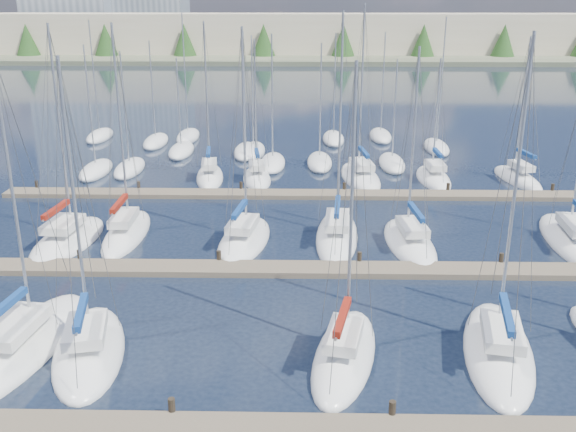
{
  "coord_description": "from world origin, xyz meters",
  "views": [
    {
      "loc": [
        0.64,
        -16.7,
        14.75
      ],
      "look_at": [
        0.0,
        14.0,
        4.0
      ],
      "focal_mm": 40.0,
      "sensor_mm": 36.0,
      "label": 1
    }
  ],
  "objects_px": {
    "sailboat_p": "(360,176)",
    "sailboat_h": "(68,240)",
    "sailboat_e": "(498,350)",
    "sailboat_b": "(24,345)",
    "sailboat_r": "(518,178)",
    "sailboat_q": "(433,178)",
    "sailboat_k": "(337,235)",
    "sailboat_i": "(127,233)",
    "sailboat_m": "(573,241)",
    "sailboat_d": "(344,355)",
    "sailboat_n": "(210,176)",
    "sailboat_j": "(244,240)",
    "sailboat_l": "(410,242)",
    "sailboat_c": "(89,350)",
    "sailboat_o": "(257,178)"
  },
  "relations": [
    {
      "from": "sailboat_l",
      "to": "sailboat_b",
      "type": "xyz_separation_m",
      "value": [
        -18.79,
        -12.5,
        -0.01
      ]
    },
    {
      "from": "sailboat_r",
      "to": "sailboat_b",
      "type": "distance_m",
      "value": 40.37
    },
    {
      "from": "sailboat_d",
      "to": "sailboat_h",
      "type": "relative_size",
      "value": 0.95
    },
    {
      "from": "sailboat_l",
      "to": "sailboat_i",
      "type": "height_order",
      "value": "sailboat_i"
    },
    {
      "from": "sailboat_c",
      "to": "sailboat_p",
      "type": "distance_m",
      "value": 31.13
    },
    {
      "from": "sailboat_e",
      "to": "sailboat_b",
      "type": "distance_m",
      "value": 20.61
    },
    {
      "from": "sailboat_l",
      "to": "sailboat_e",
      "type": "relative_size",
      "value": 0.89
    },
    {
      "from": "sailboat_i",
      "to": "sailboat_e",
      "type": "distance_m",
      "value": 24.04
    },
    {
      "from": "sailboat_r",
      "to": "sailboat_p",
      "type": "relative_size",
      "value": 0.83
    },
    {
      "from": "sailboat_c",
      "to": "sailboat_m",
      "type": "distance_m",
      "value": 29.26
    },
    {
      "from": "sailboat_p",
      "to": "sailboat_q",
      "type": "xyz_separation_m",
      "value": [
        6.03,
        -0.36,
        -0.01
      ]
    },
    {
      "from": "sailboat_r",
      "to": "sailboat_n",
      "type": "bearing_deg",
      "value": 170.65
    },
    {
      "from": "sailboat_j",
      "to": "sailboat_n",
      "type": "height_order",
      "value": "sailboat_j"
    },
    {
      "from": "sailboat_p",
      "to": "sailboat_b",
      "type": "bearing_deg",
      "value": -128.09
    },
    {
      "from": "sailboat_c",
      "to": "sailboat_j",
      "type": "height_order",
      "value": "sailboat_j"
    },
    {
      "from": "sailboat_l",
      "to": "sailboat_m",
      "type": "distance_m",
      "value": 10.2
    },
    {
      "from": "sailboat_e",
      "to": "sailboat_h",
      "type": "distance_m",
      "value": 26.23
    },
    {
      "from": "sailboat_i",
      "to": "sailboat_q",
      "type": "bearing_deg",
      "value": 30.35
    },
    {
      "from": "sailboat_r",
      "to": "sailboat_q",
      "type": "distance_m",
      "value": 6.93
    },
    {
      "from": "sailboat_e",
      "to": "sailboat_m",
      "type": "xyz_separation_m",
      "value": [
        8.37,
        13.1,
        -0.01
      ]
    },
    {
      "from": "sailboat_i",
      "to": "sailboat_b",
      "type": "relative_size",
      "value": 1.03
    },
    {
      "from": "sailboat_n",
      "to": "sailboat_b",
      "type": "distance_m",
      "value": 27.44
    },
    {
      "from": "sailboat_r",
      "to": "sailboat_b",
      "type": "height_order",
      "value": "sailboat_b"
    },
    {
      "from": "sailboat_c",
      "to": "sailboat_n",
      "type": "distance_m",
      "value": 27.5
    },
    {
      "from": "sailboat_h",
      "to": "sailboat_m",
      "type": "xyz_separation_m",
      "value": [
        31.39,
        0.53,
        -0.0
      ]
    },
    {
      "from": "sailboat_q",
      "to": "sailboat_p",
      "type": "bearing_deg",
      "value": 175.46
    },
    {
      "from": "sailboat_l",
      "to": "sailboat_d",
      "type": "bearing_deg",
      "value": -114.56
    },
    {
      "from": "sailboat_o",
      "to": "sailboat_k",
      "type": "distance_m",
      "value": 14.34
    },
    {
      "from": "sailboat_n",
      "to": "sailboat_m",
      "type": "height_order",
      "value": "sailboat_m"
    },
    {
      "from": "sailboat_d",
      "to": "sailboat_o",
      "type": "distance_m",
      "value": 27.78
    },
    {
      "from": "sailboat_j",
      "to": "sailboat_m",
      "type": "height_order",
      "value": "sailboat_m"
    },
    {
      "from": "sailboat_d",
      "to": "sailboat_k",
      "type": "relative_size",
      "value": 0.9
    },
    {
      "from": "sailboat_e",
      "to": "sailboat_m",
      "type": "bearing_deg",
      "value": 68.24
    },
    {
      "from": "sailboat_d",
      "to": "sailboat_q",
      "type": "height_order",
      "value": "sailboat_d"
    },
    {
      "from": "sailboat_p",
      "to": "sailboat_k",
      "type": "bearing_deg",
      "value": -107.12
    },
    {
      "from": "sailboat_j",
      "to": "sailboat_k",
      "type": "distance_m",
      "value": 5.89
    },
    {
      "from": "sailboat_i",
      "to": "sailboat_n",
      "type": "bearing_deg",
      "value": 74.56
    },
    {
      "from": "sailboat_c",
      "to": "sailboat_k",
      "type": "height_order",
      "value": "sailboat_k"
    },
    {
      "from": "sailboat_c",
      "to": "sailboat_n",
      "type": "height_order",
      "value": "sailboat_n"
    },
    {
      "from": "sailboat_e",
      "to": "sailboat_h",
      "type": "relative_size",
      "value": 1.02
    },
    {
      "from": "sailboat_n",
      "to": "sailboat_k",
      "type": "xyz_separation_m",
      "value": [
        9.92,
        -13.44,
        -0.01
      ]
    },
    {
      "from": "sailboat_l",
      "to": "sailboat_e",
      "type": "bearing_deg",
      "value": -86.02
    },
    {
      "from": "sailboat_j",
      "to": "sailboat_k",
      "type": "bearing_deg",
      "value": 16.71
    },
    {
      "from": "sailboat_p",
      "to": "sailboat_h",
      "type": "xyz_separation_m",
      "value": [
        -19.44,
        -14.89,
        -0.01
      ]
    },
    {
      "from": "sailboat_p",
      "to": "sailboat_m",
      "type": "bearing_deg",
      "value": -56.46
    },
    {
      "from": "sailboat_i",
      "to": "sailboat_m",
      "type": "distance_m",
      "value": 28.05
    },
    {
      "from": "sailboat_m",
      "to": "sailboat_l",
      "type": "bearing_deg",
      "value": -172.24
    },
    {
      "from": "sailboat_i",
      "to": "sailboat_m",
      "type": "relative_size",
      "value": 1.01
    },
    {
      "from": "sailboat_n",
      "to": "sailboat_b",
      "type": "height_order",
      "value": "sailboat_b"
    },
    {
      "from": "sailboat_c",
      "to": "sailboat_q",
      "type": "relative_size",
      "value": 1.25
    }
  ]
}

